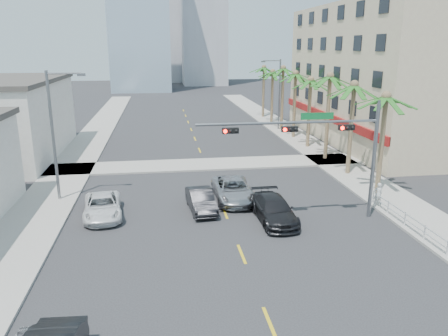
% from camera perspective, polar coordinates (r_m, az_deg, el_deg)
% --- Properties ---
extents(ground, '(260.00, 260.00, 0.00)m').
position_cam_1_polar(ground, '(19.90, 4.53, -16.29)').
color(ground, '#262628').
rests_on(ground, ground).
extents(sidewalk_right, '(4.00, 120.00, 0.15)m').
position_cam_1_polar(sidewalk_right, '(41.12, 14.76, 0.38)').
color(sidewalk_right, gray).
rests_on(sidewalk_right, ground).
extents(sidewalk_left, '(4.00, 120.00, 0.15)m').
position_cam_1_polar(sidewalk_left, '(38.75, -20.03, -0.98)').
color(sidewalk_left, gray).
rests_on(sidewalk_left, ground).
extents(sidewalk_cross, '(80.00, 4.00, 0.15)m').
position_cam_1_polar(sidewalk_cross, '(40.02, -2.42, 0.48)').
color(sidewalk_cross, gray).
rests_on(sidewalk_cross, ground).
extents(building_right, '(15.25, 28.00, 15.00)m').
position_cam_1_polar(building_right, '(53.28, 21.22, 11.33)').
color(building_right, '#C8AE8D').
rests_on(building_right, ground).
extents(tower_far_center, '(16.00, 16.00, 42.00)m').
position_cam_1_polar(tower_far_center, '(141.83, -8.45, 19.66)').
color(tower_far_center, '#ADADB2').
rests_on(tower_far_center, ground).
extents(traffic_signal_mast, '(11.12, 0.54, 7.20)m').
position_cam_1_polar(traffic_signal_mast, '(26.82, 13.12, 3.49)').
color(traffic_signal_mast, slate).
rests_on(traffic_signal_mast, ground).
extents(palm_tree_0, '(4.80, 4.80, 7.80)m').
position_cam_1_polar(palm_tree_0, '(32.59, 20.42, 8.61)').
color(palm_tree_0, brown).
rests_on(palm_tree_0, ground).
extents(palm_tree_1, '(4.80, 4.80, 8.16)m').
position_cam_1_polar(palm_tree_1, '(37.18, 16.65, 10.22)').
color(palm_tree_1, brown).
rests_on(palm_tree_1, ground).
extents(palm_tree_2, '(4.80, 4.80, 8.52)m').
position_cam_1_polar(palm_tree_2, '(41.92, 13.70, 11.44)').
color(palm_tree_2, brown).
rests_on(palm_tree_2, ground).
extents(palm_tree_3, '(4.80, 4.80, 7.80)m').
position_cam_1_polar(palm_tree_3, '(46.83, 11.26, 11.11)').
color(palm_tree_3, brown).
rests_on(palm_tree_3, ground).
extents(palm_tree_4, '(4.80, 4.80, 8.16)m').
position_cam_1_polar(palm_tree_4, '(51.73, 9.34, 11.98)').
color(palm_tree_4, brown).
rests_on(palm_tree_4, ground).
extents(palm_tree_5, '(4.80, 4.80, 8.52)m').
position_cam_1_polar(palm_tree_5, '(56.68, 7.75, 12.70)').
color(palm_tree_5, brown).
rests_on(palm_tree_5, ground).
extents(palm_tree_6, '(4.80, 4.80, 7.80)m').
position_cam_1_polar(palm_tree_6, '(61.73, 6.38, 12.32)').
color(palm_tree_6, brown).
rests_on(palm_tree_6, ground).
extents(palm_tree_7, '(4.80, 4.80, 8.16)m').
position_cam_1_polar(palm_tree_7, '(66.75, 5.24, 12.88)').
color(palm_tree_7, brown).
rests_on(palm_tree_7, ground).
extents(streetlight_left, '(2.55, 0.25, 9.00)m').
position_cam_1_polar(streetlight_left, '(31.72, -21.15, 4.66)').
color(streetlight_left, slate).
rests_on(streetlight_left, ground).
extents(streetlight_right, '(2.55, 0.25, 9.00)m').
position_cam_1_polar(streetlight_right, '(56.71, 7.06, 9.96)').
color(streetlight_right, slate).
rests_on(streetlight_right, ground).
extents(guardrail, '(0.08, 8.08, 1.00)m').
position_cam_1_polar(guardrail, '(28.33, 22.59, -5.95)').
color(guardrail, silver).
rests_on(guardrail, ground).
extents(car_parked_far, '(2.80, 5.17, 1.38)m').
position_cam_1_polar(car_parked_far, '(28.88, -15.58, -4.86)').
color(car_parked_far, white).
rests_on(car_parked_far, ground).
extents(car_lane_left, '(1.90, 4.45, 1.43)m').
position_cam_1_polar(car_lane_left, '(28.90, -3.03, -4.22)').
color(car_lane_left, black).
rests_on(car_lane_left, ground).
extents(car_lane_center, '(2.59, 5.58, 1.55)m').
position_cam_1_polar(car_lane_center, '(30.75, 1.23, -2.85)').
color(car_lane_center, '#AAAAAF').
rests_on(car_lane_center, ground).
extents(car_lane_right, '(2.23, 5.22, 1.50)m').
position_cam_1_polar(car_lane_right, '(27.31, 6.57, -5.42)').
color(car_lane_right, black).
rests_on(car_lane_right, ground).
extents(pedestrian, '(0.59, 0.39, 1.60)m').
position_cam_1_polar(pedestrian, '(31.03, 19.47, -3.25)').
color(pedestrian, silver).
rests_on(pedestrian, sidewalk_right).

